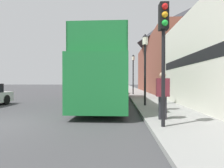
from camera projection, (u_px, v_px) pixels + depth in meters
ground_plane at (91, 92)px, 27.22m from camera, size 144.00×144.00×0.00m
sidewalk at (137, 93)px, 23.91m from camera, size 2.83×108.00×0.14m
brick_terrace_rear at (166, 56)px, 25.96m from camera, size 6.00×20.82×10.77m
tour_bus at (107, 79)px, 12.49m from camera, size 2.65×11.45×4.08m
parked_car_ahead_of_bus at (118, 89)px, 21.73m from camera, size 1.86×4.60×1.33m
pedestrian_nearest at (163, 91)px, 6.70m from camera, size 0.48×0.26×1.83m
pedestrian_second at (162, 89)px, 8.92m from camera, size 0.47×0.26×1.81m
traffic_signal at (164, 36)px, 5.58m from camera, size 0.28×0.42×3.96m
lamp_post_nearest at (145, 56)px, 10.70m from camera, size 0.35×0.35×4.39m
lamp_post_second at (133, 67)px, 20.45m from camera, size 0.35×0.35×4.65m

